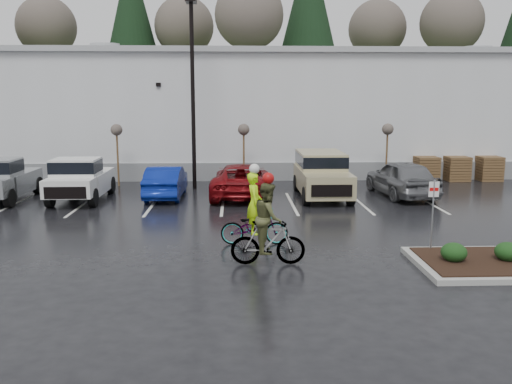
{
  "coord_description": "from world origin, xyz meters",
  "views": [
    {
      "loc": [
        -1.93,
        -15.0,
        4.61
      ],
      "look_at": [
        -1.22,
        3.6,
        1.3
      ],
      "focal_mm": 38.0,
      "sensor_mm": 36.0,
      "label": 1
    }
  ],
  "objects_px": {
    "car_grey": "(402,178)",
    "car_blue": "(166,182)",
    "pallet_stack_b": "(457,169)",
    "lamppost": "(192,73)",
    "pickup_silver": "(4,178)",
    "pallet_stack_a": "(426,169)",
    "pickup_white": "(83,178)",
    "sapling_east": "(388,133)",
    "cyclist_hivis": "(254,220)",
    "fire_lane_sign": "(433,208)",
    "pallet_stack_c": "(489,168)",
    "car_red": "(241,180)",
    "sapling_west": "(117,133)",
    "cyclist_olive": "(268,232)",
    "suv_tan": "(322,175)",
    "sapling_mid": "(244,133)"
  },
  "relations": [
    {
      "from": "pallet_stack_a",
      "to": "pallet_stack_c",
      "type": "xyz_separation_m",
      "value": [
        3.5,
        0.0,
        0.0
      ]
    },
    {
      "from": "sapling_west",
      "to": "cyclist_olive",
      "type": "bearing_deg",
      "value": -62.9
    },
    {
      "from": "sapling_west",
      "to": "suv_tan",
      "type": "distance_m",
      "value": 10.8
    },
    {
      "from": "pickup_white",
      "to": "cyclist_olive",
      "type": "bearing_deg",
      "value": -51.96
    },
    {
      "from": "pickup_white",
      "to": "cyclist_hivis",
      "type": "relative_size",
      "value": 2.03
    },
    {
      "from": "pallet_stack_b",
      "to": "lamppost",
      "type": "bearing_deg",
      "value": -171.98
    },
    {
      "from": "fire_lane_sign",
      "to": "car_grey",
      "type": "relative_size",
      "value": 0.44
    },
    {
      "from": "pickup_white",
      "to": "car_grey",
      "type": "distance_m",
      "value": 14.59
    },
    {
      "from": "car_blue",
      "to": "car_grey",
      "type": "height_order",
      "value": "car_grey"
    },
    {
      "from": "sapling_east",
      "to": "pallet_stack_a",
      "type": "xyz_separation_m",
      "value": [
        2.5,
        1.0,
        -2.05
      ]
    },
    {
      "from": "pallet_stack_a",
      "to": "pallet_stack_c",
      "type": "height_order",
      "value": "same"
    },
    {
      "from": "lamppost",
      "to": "pallet_stack_c",
      "type": "distance_m",
      "value": 16.89
    },
    {
      "from": "pallet_stack_c",
      "to": "car_red",
      "type": "distance_m",
      "value": 14.32
    },
    {
      "from": "pickup_silver",
      "to": "car_blue",
      "type": "distance_m",
      "value": 7.18
    },
    {
      "from": "pallet_stack_b",
      "to": "suv_tan",
      "type": "bearing_deg",
      "value": -150.51
    },
    {
      "from": "car_blue",
      "to": "sapling_east",
      "type": "bearing_deg",
      "value": -162.77
    },
    {
      "from": "pickup_silver",
      "to": "car_red",
      "type": "bearing_deg",
      "value": 1.98
    },
    {
      "from": "pickup_silver",
      "to": "pickup_white",
      "type": "bearing_deg",
      "value": -0.74
    },
    {
      "from": "car_grey",
      "to": "pallet_stack_c",
      "type": "bearing_deg",
      "value": -150.77
    },
    {
      "from": "sapling_mid",
      "to": "car_grey",
      "type": "xyz_separation_m",
      "value": [
        7.27,
        -3.43,
        -1.88
      ]
    },
    {
      "from": "fire_lane_sign",
      "to": "pickup_silver",
      "type": "height_order",
      "value": "fire_lane_sign"
    },
    {
      "from": "car_grey",
      "to": "cyclist_hivis",
      "type": "relative_size",
      "value": 1.96
    },
    {
      "from": "lamppost",
      "to": "pickup_silver",
      "type": "relative_size",
      "value": 1.77
    },
    {
      "from": "pallet_stack_a",
      "to": "pickup_white",
      "type": "distance_m",
      "value": 17.93
    },
    {
      "from": "pallet_stack_c",
      "to": "car_grey",
      "type": "height_order",
      "value": "car_grey"
    },
    {
      "from": "pallet_stack_a",
      "to": "car_grey",
      "type": "height_order",
      "value": "car_grey"
    },
    {
      "from": "lamppost",
      "to": "fire_lane_sign",
      "type": "bearing_deg",
      "value": -56.54
    },
    {
      "from": "car_grey",
      "to": "cyclist_hivis",
      "type": "bearing_deg",
      "value": 42.34
    },
    {
      "from": "pallet_stack_c",
      "to": "pickup_white",
      "type": "distance_m",
      "value": 21.33
    },
    {
      "from": "fire_lane_sign",
      "to": "pallet_stack_a",
      "type": "bearing_deg",
      "value": 71.19
    },
    {
      "from": "sapling_east",
      "to": "car_red",
      "type": "bearing_deg",
      "value": -157.13
    },
    {
      "from": "cyclist_olive",
      "to": "sapling_mid",
      "type": "bearing_deg",
      "value": 3.16
    },
    {
      "from": "pallet_stack_b",
      "to": "cyclist_hivis",
      "type": "bearing_deg",
      "value": -132.75
    },
    {
      "from": "pallet_stack_b",
      "to": "car_red",
      "type": "bearing_deg",
      "value": -160.36
    },
    {
      "from": "pallet_stack_b",
      "to": "sapling_west",
      "type": "bearing_deg",
      "value": -176.86
    },
    {
      "from": "sapling_west",
      "to": "pallet_stack_c",
      "type": "height_order",
      "value": "sapling_west"
    },
    {
      "from": "pickup_white",
      "to": "cyclist_olive",
      "type": "distance_m",
      "value": 12.6
    },
    {
      "from": "pallet_stack_b",
      "to": "fire_lane_sign",
      "type": "bearing_deg",
      "value": -114.88
    },
    {
      "from": "car_grey",
      "to": "car_blue",
      "type": "bearing_deg",
      "value": -6.8
    },
    {
      "from": "sapling_east",
      "to": "car_grey",
      "type": "relative_size",
      "value": 0.64
    },
    {
      "from": "sapling_east",
      "to": "cyclist_hivis",
      "type": "height_order",
      "value": "sapling_east"
    },
    {
      "from": "lamppost",
      "to": "car_grey",
      "type": "height_order",
      "value": "lamppost"
    },
    {
      "from": "lamppost",
      "to": "car_blue",
      "type": "relative_size",
      "value": 2.08
    },
    {
      "from": "pallet_stack_a",
      "to": "pallet_stack_c",
      "type": "distance_m",
      "value": 3.5
    },
    {
      "from": "sapling_mid",
      "to": "pickup_white",
      "type": "xyz_separation_m",
      "value": [
        -7.32,
        -3.65,
        -1.75
      ]
    },
    {
      "from": "pallet_stack_a",
      "to": "sapling_west",
      "type": "bearing_deg",
      "value": -176.53
    },
    {
      "from": "sapling_west",
      "to": "suv_tan",
      "type": "xyz_separation_m",
      "value": [
        10.03,
        -3.62,
        -1.7
      ]
    },
    {
      "from": "pallet_stack_c",
      "to": "car_red",
      "type": "height_order",
      "value": "car_red"
    },
    {
      "from": "sapling_mid",
      "to": "pallet_stack_b",
      "type": "relative_size",
      "value": 2.37
    },
    {
      "from": "sapling_west",
      "to": "cyclist_olive",
      "type": "height_order",
      "value": "sapling_west"
    }
  ]
}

